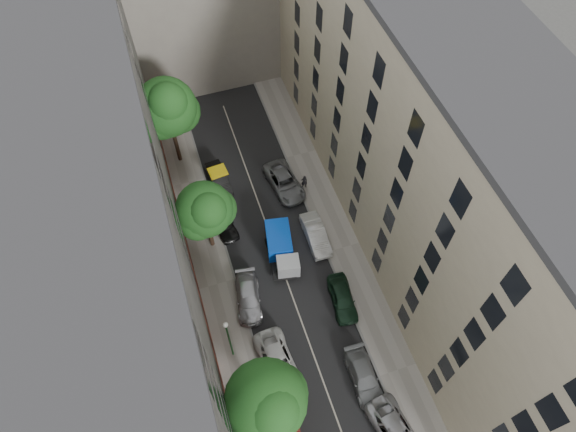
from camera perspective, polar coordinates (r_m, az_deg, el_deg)
name	(u,v)px	position (r m, az deg, el deg)	size (l,w,h in m)	color
ground	(281,266)	(43.07, -0.74, -5.59)	(120.00, 120.00, 0.00)	#4C4C49
road_surface	(281,266)	(43.06, -0.74, -5.59)	(8.00, 44.00, 0.02)	black
sidewalk_left	(217,284)	(42.61, -7.86, -7.53)	(3.00, 44.00, 0.15)	gray
sidewalk_right	(343,248)	(44.09, 6.10, -3.55)	(3.00, 44.00, 0.15)	gray
building_left	(115,240)	(34.48, -18.63, -2.50)	(8.00, 44.00, 20.00)	#4B4946
building_right	(427,157)	(38.00, 15.19, 6.35)	(8.00, 44.00, 20.00)	#C2B597
tarp_truck	(281,248)	(42.49, -0.74, -3.59)	(2.75, 5.17, 2.25)	black
car_left_1	(288,414)	(38.27, 0.01, -21.15)	(1.35, 3.86, 1.27)	#4D140F
car_left_2	(277,361)	(39.17, -1.18, -15.85)	(2.35, 5.10, 1.42)	silver
car_left_3	(248,298)	(41.17, -4.44, -9.03)	(1.90, 4.67, 1.35)	#B1B1B6
car_left_4	(223,223)	(44.80, -7.20, -0.76)	(1.61, 4.01, 1.36)	black
car_left_5	(219,179)	(47.66, -7.68, 4.11)	(1.46, 4.18, 1.38)	black
car_right_0	(396,432)	(38.66, 11.89, -22.47)	(2.36, 5.13, 1.42)	#B1B2B6
car_right_1	(364,377)	(39.27, 8.40, -17.24)	(1.85, 4.55, 1.32)	slate
car_right_2	(342,298)	(41.19, 6.07, -9.07)	(1.74, 4.32, 1.47)	black
car_right_3	(316,235)	(43.81, 3.10, -2.08)	(1.57, 4.49, 1.48)	silver
car_right_4	(284,182)	(46.96, -0.40, 3.78)	(2.40, 5.21, 1.45)	gray
tree_near	(268,402)	(33.81, -2.27, -19.98)	(5.51, 5.26, 7.80)	#382619
tree_mid	(206,211)	(40.16, -9.09, 0.52)	(4.87, 4.52, 7.60)	#382619
tree_far	(168,109)	(45.69, -13.18, 11.45)	(5.46, 5.21, 9.70)	#382619
lamp_post	(228,336)	(36.68, -6.63, -13.13)	(0.36, 0.36, 5.94)	#1B5F26
pedestrian	(304,181)	(46.80, 1.82, 3.86)	(0.55, 0.36, 1.52)	black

